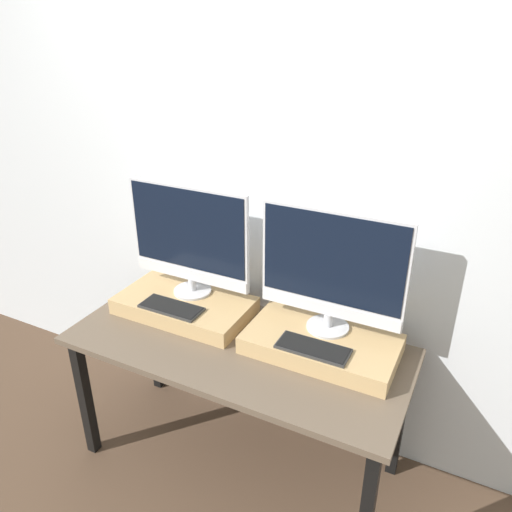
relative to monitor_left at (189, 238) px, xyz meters
The scene contains 9 objects.
ground_plane 1.27m from the monitor_left, 56.05° to the right, with size 12.00×12.00×0.00m, color #4C3828.
wall_back 0.47m from the monitor_left, 31.94° to the left, with size 8.00×0.04×2.60m.
workbench 0.61m from the monitor_left, 27.87° to the right, with size 1.54×0.68×0.72m.
wooden_riser_left 0.34m from the monitor_left, 90.00° to the right, with size 0.66×0.36×0.08m.
monitor_left is the anchor object (origin of this frame).
keyboard_left 0.34m from the monitor_left, 90.00° to the right, with size 0.31×0.13×0.01m.
wooden_riser_right 0.79m from the monitor_left, ahead, with size 0.66×0.36×0.08m.
monitor_right 0.72m from the monitor_left, ahead, with size 0.64×0.19×0.55m.
keyboard_right 0.79m from the monitor_left, 14.13° to the right, with size 0.31×0.13×0.01m.
Camera 1 is at (0.91, -1.27, 2.05)m, focal length 35.00 mm.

